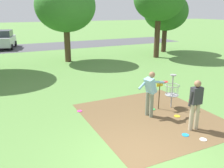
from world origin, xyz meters
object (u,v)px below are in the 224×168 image
Objects in this scene: frisbee_scattered_b at (177,116)px; parked_car_center_left at (4,39)px; frisbee_far_right at (185,135)px; player_throwing at (150,91)px; tree_mid_left at (65,6)px; frisbee_mid_grass at (80,111)px; disc_golf_basket at (171,90)px; player_foreground_watching at (196,102)px; frisbee_near_basket at (203,140)px; tree_near_right at (166,12)px; frisbee_far_left at (153,109)px.

frisbee_scattered_b is 0.05× the size of parked_car_center_left.
frisbee_far_right is 1.44m from frisbee_scattered_b.
tree_mid_left is at bearing 89.59° from player_throwing.
frisbee_mid_grass is at bearing -103.50° from tree_mid_left.
parked_car_center_left is at bearing 104.36° from disc_golf_basket.
player_throwing reaches higher than frisbee_far_right.
parked_car_center_left is (-4.65, 22.03, -0.05)m from player_foreground_watching.
disc_golf_basket is 0.81× the size of player_throwing.
player_throwing reaches higher than frisbee_near_basket.
frisbee_scattered_b is 15.32m from tree_near_right.
player_throwing is at bearing -34.93° from frisbee_mid_grass.
tree_near_right reaches higher than disc_golf_basket.
player_throwing is 8.50× the size of frisbee_mid_grass.
parked_car_center_left reaches higher than frisbee_scattered_b.
frisbee_far_right is at bearing -53.69° from frisbee_mid_grass.
frisbee_mid_grass is at bearing 145.07° from player_throwing.
frisbee_scattered_b is (0.44, -0.94, 0.00)m from frisbee_far_left.
frisbee_near_basket is at bearing -88.23° from tree_mid_left.
frisbee_mid_grass is 19.04m from parked_car_center_left.
frisbee_mid_grass is at bearing 133.35° from player_foreground_watching.
parked_car_center_left is at bearing 95.22° from frisbee_mid_grass.
frisbee_near_basket is 0.97× the size of frisbee_scattered_b.
parked_car_center_left is at bearing 100.58° from frisbee_far_right.
frisbee_scattered_b is 21.56m from parked_car_center_left.
tree_near_right reaches higher than frisbee_far_right.
disc_golf_basket is at bearing -75.64° from parked_car_center_left.
frisbee_near_basket is (0.49, -2.20, -0.98)m from player_throwing.
frisbee_near_basket is 1.04× the size of frisbee_far_left.
tree_near_right is at bearing 50.80° from player_throwing.
frisbee_scattered_b is at bearing 78.23° from player_foreground_watching.
tree_mid_left reaches higher than disc_golf_basket.
frisbee_scattered_b is (0.72, 1.25, 0.00)m from frisbee_far_right.
frisbee_mid_grass is 0.91× the size of frisbee_far_right.
frisbee_far_right is (-0.50, -0.20, -0.96)m from player_foreground_watching.
frisbee_mid_grass is 15.90m from tree_near_right.
frisbee_far_left is 2.21m from frisbee_far_right.
disc_golf_basket is 2.42m from frisbee_far_right.
frisbee_far_right is at bearing -157.99° from player_foreground_watching.
parked_car_center_left reaches higher than frisbee_near_basket.
disc_golf_basket is at bearing 70.14° from frisbee_scattered_b.
frisbee_far_left is at bearing 43.42° from player_throwing.
frisbee_near_basket is at bearing -105.85° from disc_golf_basket.
frisbee_near_basket is at bearing -57.18° from frisbee_far_right.
frisbee_far_left is 0.94× the size of frisbee_scattered_b.
tree_near_right is (9.03, 11.21, 3.64)m from frisbee_far_left.
player_foreground_watching is 13.09m from tree_mid_left.
tree_near_right reaches higher than frisbee_mid_grass.
frisbee_mid_grass is 10.68m from tree_mid_left.
frisbee_near_basket is 1.76m from frisbee_scattered_b.
tree_near_right is (9.51, 11.65, 2.66)m from player_throwing.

